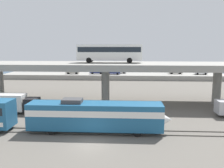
{
  "coord_description": "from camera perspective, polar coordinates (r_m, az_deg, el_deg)",
  "views": [
    {
      "loc": [
        3.79,
        -24.64,
        10.6
      ],
      "look_at": [
        1.4,
        17.02,
        3.98
      ],
      "focal_mm": 38.93,
      "sensor_mm": 36.0,
      "label": 1
    }
  ],
  "objects": [
    {
      "name": "ground_plane",
      "position": [
        27.09,
        -5.18,
        -14.06
      ],
      "size": [
        260.0,
        260.0,
        0.0
      ],
      "primitive_type": "plane",
      "color": "#605B54"
    },
    {
      "name": "rail_strip_near",
      "position": [
        30.06,
        -4.26,
        -11.55
      ],
      "size": [
        110.0,
        0.12,
        0.12
      ],
      "primitive_type": "cube",
      "color": "#59544C",
      "rests_on": "ground_plane"
    },
    {
      "name": "rail_strip_far",
      "position": [
        31.46,
        -3.89,
        -10.59
      ],
      "size": [
        110.0,
        0.12,
        0.12
      ],
      "primitive_type": "cube",
      "color": "#59544C",
      "rests_on": "ground_plane"
    },
    {
      "name": "train_locomotive",
      "position": [
        29.99,
        -2.41,
        -7.28
      ],
      "size": [
        17.52,
        3.04,
        4.18
      ],
      "color": "#1E5984",
      "rests_on": "ground_plane"
    },
    {
      "name": "highway_overpass",
      "position": [
        44.98,
        -1.57,
        3.95
      ],
      "size": [
        96.0,
        10.28,
        7.43
      ],
      "color": "gray",
      "rests_on": "ground_plane"
    },
    {
      "name": "transit_bus_on_overpass",
      "position": [
        45.55,
        -0.56,
        7.61
      ],
      "size": [
        12.0,
        2.68,
        3.4
      ],
      "color": "silver",
      "rests_on": "highway_overpass"
    },
    {
      "name": "service_truck_east",
      "position": [
        41.39,
        -21.64,
        -4.15
      ],
      "size": [
        6.8,
        2.46,
        3.04
      ],
      "color": "black",
      "rests_on": "ground_plane"
    },
    {
      "name": "pier_parking_lot",
      "position": [
        80.34,
        0.56,
        1.97
      ],
      "size": [
        71.61,
        11.89,
        1.51
      ],
      "primitive_type": "cube",
      "color": "gray",
      "rests_on": "ground_plane"
    },
    {
      "name": "parked_car_0",
      "position": [
        82.12,
        20.11,
        2.65
      ],
      "size": [
        4.0,
        1.98,
        1.5
      ],
      "color": "silver",
      "rests_on": "pier_parking_lot"
    },
    {
      "name": "parked_car_1",
      "position": [
        77.28,
        0.34,
        2.83
      ],
      "size": [
        4.43,
        1.85,
        1.5
      ],
      "rotation": [
        0.0,
        0.0,
        3.14
      ],
      "color": "navy",
      "rests_on": "pier_parking_lot"
    },
    {
      "name": "parked_car_2",
      "position": [
        79.78,
        -9.19,
        2.91
      ],
      "size": [
        4.29,
        1.89,
        1.5
      ],
      "rotation": [
        0.0,
        0.0,
        3.14
      ],
      "color": "#9E998C",
      "rests_on": "pier_parking_lot"
    },
    {
      "name": "parked_car_3",
      "position": [
        81.59,
        14.72,
        2.86
      ],
      "size": [
        4.35,
        1.88,
        1.5
      ],
      "rotation": [
        0.0,
        0.0,
        3.14
      ],
      "color": "#9E998C",
      "rests_on": "pier_parking_lot"
    },
    {
      "name": "parked_car_4",
      "position": [
        80.58,
        1.92,
        3.08
      ],
      "size": [
        4.09,
        1.85,
        1.5
      ],
      "rotation": [
        0.0,
        0.0,
        3.14
      ],
      "color": "#515459",
      "rests_on": "pier_parking_lot"
    },
    {
      "name": "parked_car_5",
      "position": [
        79.0,
        -3.63,
        2.95
      ],
      "size": [
        4.38,
        1.95,
        1.5
      ],
      "color": "navy",
      "rests_on": "pier_parking_lot"
    },
    {
      "name": "harbor_water",
      "position": [
        103.26,
        1.17,
        3.12
      ],
      "size": [
        140.0,
        36.0,
        0.01
      ],
      "primitive_type": "cube",
      "color": "navy",
      "rests_on": "ground_plane"
    }
  ]
}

